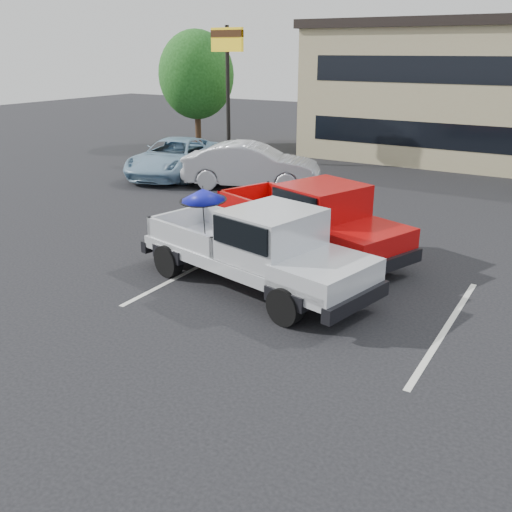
# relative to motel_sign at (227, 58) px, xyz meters

# --- Properties ---
(ground) EXTENTS (90.00, 90.00, 0.00)m
(ground) POSITION_rel_motel_sign_xyz_m (10.00, -14.00, -4.65)
(ground) COLOR black
(ground) RESTS_ON ground
(stripe_left) EXTENTS (0.12, 5.00, 0.01)m
(stripe_left) POSITION_rel_motel_sign_xyz_m (7.00, -12.00, -4.65)
(stripe_left) COLOR silver
(stripe_left) RESTS_ON ground
(stripe_right) EXTENTS (0.12, 5.00, 0.01)m
(stripe_right) POSITION_rel_motel_sign_xyz_m (13.00, -12.00, -4.65)
(stripe_right) COLOR silver
(stripe_right) RESTS_ON ground
(motel_sign) EXTENTS (1.60, 0.22, 6.00)m
(motel_sign) POSITION_rel_motel_sign_xyz_m (0.00, 0.00, 0.00)
(motel_sign) COLOR black
(motel_sign) RESTS_ON ground
(tree_left) EXTENTS (3.96, 3.96, 6.02)m
(tree_left) POSITION_rel_motel_sign_xyz_m (-4.00, 3.00, -0.92)
(tree_left) COLOR #332114
(tree_left) RESTS_ON ground
(silver_pickup) EXTENTS (5.98, 3.16, 2.06)m
(silver_pickup) POSITION_rel_motel_sign_xyz_m (9.08, -12.24, -3.60)
(silver_pickup) COLOR black
(silver_pickup) RESTS_ON ground
(red_pickup) EXTENTS (6.09, 3.85, 1.90)m
(red_pickup) POSITION_rel_motel_sign_xyz_m (9.11, -9.63, -3.61)
(red_pickup) COLOR black
(red_pickup) RESTS_ON ground
(silver_sedan) EXTENTS (5.41, 3.44, 1.68)m
(silver_sedan) POSITION_rel_motel_sign_xyz_m (3.65, -3.90, -3.81)
(silver_sedan) COLOR #B3B5BA
(silver_sedan) RESTS_ON ground
(blue_suv) EXTENTS (3.73, 5.89, 1.51)m
(blue_suv) POSITION_rel_motel_sign_xyz_m (-0.25, -3.67, -3.89)
(blue_suv) COLOR #82A8C2
(blue_suv) RESTS_ON ground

